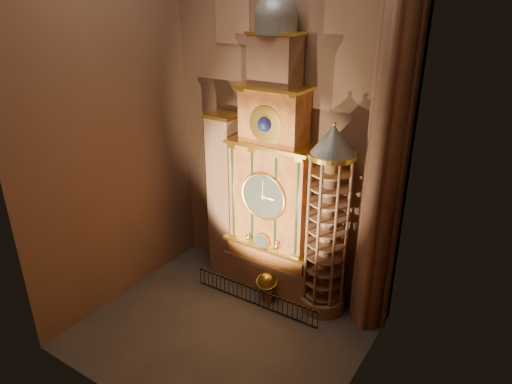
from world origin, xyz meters
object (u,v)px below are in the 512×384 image
Objects in this scene: astronomical_clock at (273,184)px; portrait_tower at (225,196)px; stair_turret at (327,225)px; iron_railing at (255,297)px; celestial_globe at (267,284)px.

portrait_tower is (-3.40, 0.02, -1.53)m from astronomical_clock.
stair_turret is at bearing -2.33° from portrait_tower.
astronomical_clock is at bearing 95.85° from iron_railing.
stair_turret reaches higher than iron_railing.
portrait_tower is at bearing 160.12° from celestial_globe.
iron_railing is (-0.29, -0.80, -0.50)m from celestial_globe.
astronomical_clock is 3.78m from stair_turret.
astronomical_clock is 1.55× the size of stair_turret.
celestial_globe is 0.99m from iron_railing.
iron_railing is (3.63, -2.22, -4.58)m from portrait_tower.
portrait_tower reaches higher than celestial_globe.
stair_turret is (3.50, -0.26, -1.41)m from astronomical_clock.
astronomical_clock reaches higher than portrait_tower.
celestial_globe is at bearing -69.60° from astronomical_clock.
stair_turret is (6.90, -0.28, 0.12)m from portrait_tower.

